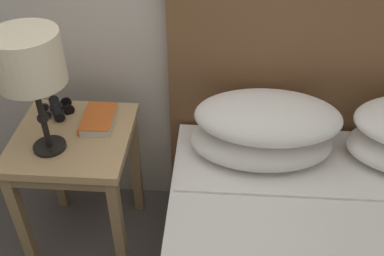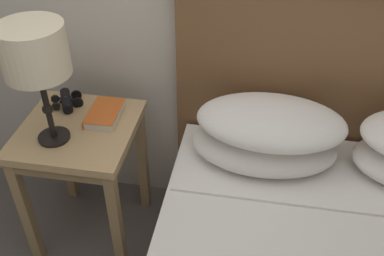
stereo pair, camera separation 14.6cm
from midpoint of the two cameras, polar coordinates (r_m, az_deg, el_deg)
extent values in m
cube|color=tan|center=(1.96, -12.29, -0.38)|extent=(0.48, 0.50, 0.04)
cube|color=#917650|center=(1.99, -12.12, -1.35)|extent=(0.46, 0.47, 0.05)
cube|color=#A4865B|center=(2.12, -18.43, -10.33)|extent=(0.04, 0.04, 0.62)
cube|color=#A4865B|center=(1.98, -7.41, -12.33)|extent=(0.04, 0.04, 0.62)
cube|color=#A4865B|center=(2.39, -14.19, -2.95)|extent=(0.04, 0.04, 0.62)
cube|color=#A4865B|center=(2.27, -4.46, -4.20)|extent=(0.04, 0.04, 0.62)
cube|color=white|center=(1.92, 21.00, -6.95)|extent=(1.36, 0.28, 0.01)
cube|color=brown|center=(2.15, 20.22, 0.62)|extent=(1.49, 0.06, 1.21)
ellipsoid|color=white|center=(1.91, 11.20, -2.29)|extent=(0.60, 0.36, 0.15)
ellipsoid|color=white|center=(1.83, 12.27, 0.72)|extent=(0.60, 0.36, 0.15)
cylinder|color=black|center=(1.91, -15.02, -1.17)|extent=(0.13, 0.13, 0.01)
cylinder|color=black|center=(1.82, -15.78, 2.63)|extent=(0.02, 0.02, 0.29)
sphere|color=black|center=(1.82, -15.71, 2.25)|extent=(0.04, 0.04, 0.04)
cylinder|color=beige|center=(1.70, -17.16, 9.37)|extent=(0.25, 0.25, 0.19)
cube|color=silver|center=(1.98, -8.91, 1.72)|extent=(0.13, 0.21, 0.03)
cube|color=orange|center=(1.97, -8.96, 2.15)|extent=(0.14, 0.21, 0.00)
cube|color=orange|center=(2.00, -10.67, 1.87)|extent=(0.01, 0.21, 0.04)
cylinder|color=black|center=(2.06, -13.66, 2.85)|extent=(0.08, 0.10, 0.04)
cylinder|color=black|center=(2.06, -12.36, 3.09)|extent=(0.05, 0.03, 0.05)
cylinder|color=black|center=(2.06, -14.96, 2.60)|extent=(0.04, 0.03, 0.04)
cylinder|color=black|center=(2.11, -13.86, 3.78)|extent=(0.08, 0.10, 0.04)
cylinder|color=black|center=(2.12, -12.59, 4.02)|extent=(0.05, 0.03, 0.05)
cylinder|color=black|center=(2.11, -15.13, 3.54)|extent=(0.04, 0.03, 0.04)
cube|color=black|center=(2.08, -13.79, 3.50)|extent=(0.07, 0.06, 0.01)
cylinder|color=black|center=(2.08, -13.81, 3.60)|extent=(0.02, 0.02, 0.02)
camera|label=1|loc=(0.07, -87.59, 1.85)|focal=42.00mm
camera|label=2|loc=(0.07, 92.41, -1.85)|focal=42.00mm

